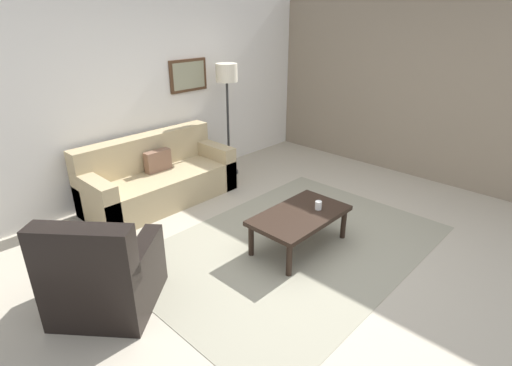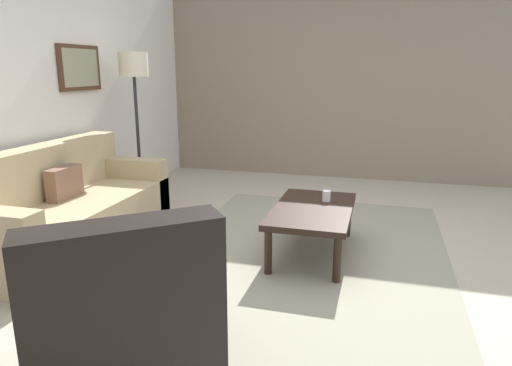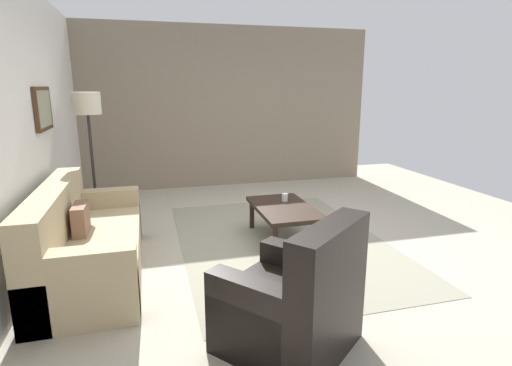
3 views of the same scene
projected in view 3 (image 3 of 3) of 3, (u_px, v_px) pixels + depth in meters
The scene contains 10 objects.
ground_plane at pixel (282, 241), 4.76m from camera, with size 8.00×8.00×0.00m, color #B2A893.
rear_partition at pixel (20, 128), 3.77m from camera, with size 6.00×0.12×2.80m, color silver.
stone_feature_panel at pixel (229, 108), 7.25m from camera, with size 0.12×5.20×2.80m, color gray.
area_rug at pixel (282, 241), 4.76m from camera, with size 3.34×2.32×0.01m, color gray.
couch_main at pixel (82, 247), 3.83m from camera, with size 2.02×0.86×0.88m.
armchair_leather at pixel (297, 308), 2.76m from camera, with size 1.13×1.13×0.95m.
coffee_table at pixel (284, 211), 4.74m from camera, with size 1.10×0.64×0.41m.
cup at pixel (285, 197), 4.94m from camera, with size 0.07×0.07×0.10m, color white.
lamp_standing at pixel (88, 118), 4.84m from camera, with size 0.32×0.32×1.71m.
framed_artwork at pixel (43, 109), 4.33m from camera, with size 0.64×0.04×0.46m.
Camera 3 is at (-4.23, 1.47, 1.78)m, focal length 28.45 mm.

